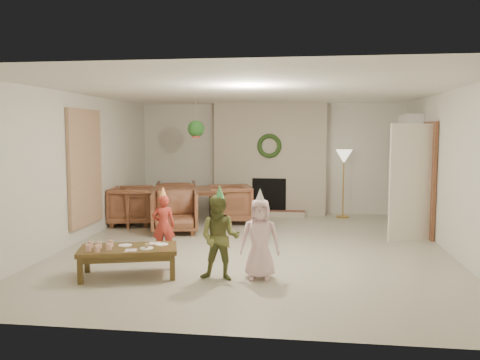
% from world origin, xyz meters
% --- Properties ---
extents(floor, '(7.00, 7.00, 0.00)m').
position_xyz_m(floor, '(0.00, 0.00, 0.00)').
color(floor, '#B7B29E').
rests_on(floor, ground).
extents(ceiling, '(7.00, 7.00, 0.00)m').
position_xyz_m(ceiling, '(0.00, 0.00, 2.50)').
color(ceiling, white).
rests_on(ceiling, wall_back).
extents(wall_back, '(7.00, 0.00, 7.00)m').
position_xyz_m(wall_back, '(0.00, 3.50, 1.25)').
color(wall_back, silver).
rests_on(wall_back, floor).
extents(wall_front, '(7.00, 0.00, 7.00)m').
position_xyz_m(wall_front, '(0.00, -3.50, 1.25)').
color(wall_front, silver).
rests_on(wall_front, floor).
extents(wall_left, '(0.00, 7.00, 7.00)m').
position_xyz_m(wall_left, '(-3.00, 0.00, 1.25)').
color(wall_left, silver).
rests_on(wall_left, floor).
extents(wall_right, '(0.00, 7.00, 7.00)m').
position_xyz_m(wall_right, '(3.00, 0.00, 1.25)').
color(wall_right, silver).
rests_on(wall_right, floor).
extents(fireplace_mass, '(2.50, 0.40, 2.50)m').
position_xyz_m(fireplace_mass, '(0.00, 3.30, 1.25)').
color(fireplace_mass, maroon).
rests_on(fireplace_mass, floor).
extents(fireplace_hearth, '(1.60, 0.30, 0.12)m').
position_xyz_m(fireplace_hearth, '(0.00, 2.95, 0.06)').
color(fireplace_hearth, maroon).
rests_on(fireplace_hearth, floor).
extents(fireplace_firebox, '(0.75, 0.12, 0.75)m').
position_xyz_m(fireplace_firebox, '(0.00, 3.12, 0.45)').
color(fireplace_firebox, black).
rests_on(fireplace_firebox, floor).
extents(fireplace_wreath, '(0.54, 0.10, 0.54)m').
position_xyz_m(fireplace_wreath, '(0.00, 3.07, 1.55)').
color(fireplace_wreath, '#1F3C16').
rests_on(fireplace_wreath, fireplace_mass).
extents(floor_lamp_base, '(0.28, 0.28, 0.03)m').
position_xyz_m(floor_lamp_base, '(1.62, 3.00, 0.01)').
color(floor_lamp_base, gold).
rests_on(floor_lamp_base, floor).
extents(floor_lamp_post, '(0.03, 0.03, 1.33)m').
position_xyz_m(floor_lamp_post, '(1.62, 3.00, 0.69)').
color(floor_lamp_post, gold).
rests_on(floor_lamp_post, floor).
extents(floor_lamp_shade, '(0.35, 0.35, 0.30)m').
position_xyz_m(floor_lamp_shade, '(1.62, 3.00, 1.33)').
color(floor_lamp_shade, beige).
rests_on(floor_lamp_shade, floor_lamp_post).
extents(bookshelf_carcass, '(0.30, 1.00, 2.20)m').
position_xyz_m(bookshelf_carcass, '(2.84, 2.30, 1.10)').
color(bookshelf_carcass, white).
rests_on(bookshelf_carcass, floor).
extents(bookshelf_shelf_a, '(0.30, 0.92, 0.03)m').
position_xyz_m(bookshelf_shelf_a, '(2.82, 2.30, 0.45)').
color(bookshelf_shelf_a, white).
rests_on(bookshelf_shelf_a, bookshelf_carcass).
extents(bookshelf_shelf_b, '(0.30, 0.92, 0.03)m').
position_xyz_m(bookshelf_shelf_b, '(2.82, 2.30, 0.85)').
color(bookshelf_shelf_b, white).
rests_on(bookshelf_shelf_b, bookshelf_carcass).
extents(bookshelf_shelf_c, '(0.30, 0.92, 0.03)m').
position_xyz_m(bookshelf_shelf_c, '(2.82, 2.30, 1.25)').
color(bookshelf_shelf_c, white).
rests_on(bookshelf_shelf_c, bookshelf_carcass).
extents(bookshelf_shelf_d, '(0.30, 0.92, 0.03)m').
position_xyz_m(bookshelf_shelf_d, '(2.82, 2.30, 1.65)').
color(bookshelf_shelf_d, white).
rests_on(bookshelf_shelf_d, bookshelf_carcass).
extents(books_row_lower, '(0.20, 0.40, 0.24)m').
position_xyz_m(books_row_lower, '(2.80, 2.15, 0.59)').
color(books_row_lower, '#B03720').
rests_on(books_row_lower, bookshelf_shelf_a).
extents(books_row_mid, '(0.20, 0.44, 0.24)m').
position_xyz_m(books_row_mid, '(2.80, 2.35, 0.99)').
color(books_row_mid, '#2A4C9B').
rests_on(books_row_mid, bookshelf_shelf_b).
extents(books_row_upper, '(0.20, 0.36, 0.22)m').
position_xyz_m(books_row_upper, '(2.80, 2.20, 1.38)').
color(books_row_upper, gold).
rests_on(books_row_upper, bookshelf_shelf_c).
extents(door_frame, '(0.05, 0.86, 2.04)m').
position_xyz_m(door_frame, '(2.96, 1.20, 1.02)').
color(door_frame, brown).
rests_on(door_frame, floor).
extents(door_leaf, '(0.77, 0.32, 2.00)m').
position_xyz_m(door_leaf, '(2.58, 0.82, 1.00)').
color(door_leaf, beige).
rests_on(door_leaf, floor).
extents(curtain_panel, '(0.06, 1.20, 2.00)m').
position_xyz_m(curtain_panel, '(-2.96, 0.20, 1.25)').
color(curtain_panel, '#CAB18F').
rests_on(curtain_panel, wall_left).
extents(dining_table, '(2.23, 1.58, 0.71)m').
position_xyz_m(dining_table, '(-1.80, 1.78, 0.35)').
color(dining_table, brown).
rests_on(dining_table, floor).
extents(dining_chair_near, '(1.02, 1.04, 0.78)m').
position_xyz_m(dining_chair_near, '(-1.58, 0.93, 0.39)').
color(dining_chair_near, brown).
rests_on(dining_chair_near, floor).
extents(dining_chair_far, '(1.02, 1.04, 0.78)m').
position_xyz_m(dining_chair_far, '(-2.02, 2.64, 0.39)').
color(dining_chair_far, brown).
rests_on(dining_chair_far, floor).
extents(dining_chair_left, '(1.04, 1.02, 0.78)m').
position_xyz_m(dining_chair_left, '(-2.66, 1.57, 0.39)').
color(dining_chair_left, brown).
rests_on(dining_chair_left, floor).
extents(dining_chair_right, '(1.04, 1.02, 0.78)m').
position_xyz_m(dining_chair_right, '(-0.73, 2.05, 0.39)').
color(dining_chair_right, brown).
rests_on(dining_chair_right, floor).
extents(hanging_plant_cord, '(0.01, 0.01, 0.70)m').
position_xyz_m(hanging_plant_cord, '(-1.30, 1.50, 2.15)').
color(hanging_plant_cord, tan).
rests_on(hanging_plant_cord, ceiling).
extents(hanging_plant_pot, '(0.16, 0.16, 0.12)m').
position_xyz_m(hanging_plant_pot, '(-1.30, 1.50, 1.80)').
color(hanging_plant_pot, '#A54035').
rests_on(hanging_plant_pot, hanging_plant_cord).
extents(hanging_plant_foliage, '(0.32, 0.32, 0.32)m').
position_xyz_m(hanging_plant_foliage, '(-1.30, 1.50, 1.92)').
color(hanging_plant_foliage, '#194818').
rests_on(hanging_plant_foliage, hanging_plant_pot).
extents(coffee_table_top, '(1.36, 0.93, 0.06)m').
position_xyz_m(coffee_table_top, '(-1.46, -1.82, 0.35)').
color(coffee_table_top, brown).
rests_on(coffee_table_top, floor).
extents(coffee_table_apron, '(1.24, 0.81, 0.08)m').
position_xyz_m(coffee_table_apron, '(-1.46, -1.82, 0.28)').
color(coffee_table_apron, brown).
rests_on(coffee_table_apron, floor).
extents(coffee_leg_fl, '(0.08, 0.08, 0.32)m').
position_xyz_m(coffee_leg_fl, '(-1.93, -2.21, 0.16)').
color(coffee_leg_fl, brown).
rests_on(coffee_leg_fl, floor).
extents(coffee_leg_fr, '(0.08, 0.08, 0.32)m').
position_xyz_m(coffee_leg_fr, '(-0.85, -1.91, 0.16)').
color(coffee_leg_fr, brown).
rests_on(coffee_leg_fr, floor).
extents(coffee_leg_bl, '(0.08, 0.08, 0.32)m').
position_xyz_m(coffee_leg_bl, '(-2.07, -1.73, 0.16)').
color(coffee_leg_bl, brown).
rests_on(coffee_leg_bl, floor).
extents(coffee_leg_br, '(0.08, 0.08, 0.32)m').
position_xyz_m(coffee_leg_br, '(-0.99, -1.43, 0.16)').
color(coffee_leg_br, brown).
rests_on(coffee_leg_br, floor).
extents(cup_a, '(0.08, 0.08, 0.09)m').
position_xyz_m(cup_a, '(-1.88, -2.09, 0.42)').
color(cup_a, white).
rests_on(cup_a, coffee_table_top).
extents(cup_b, '(0.08, 0.08, 0.09)m').
position_xyz_m(cup_b, '(-1.93, -1.90, 0.42)').
color(cup_b, white).
rests_on(cup_b, coffee_table_top).
extents(cup_c, '(0.08, 0.08, 0.09)m').
position_xyz_m(cup_c, '(-1.76, -2.10, 0.42)').
color(cup_c, white).
rests_on(cup_c, coffee_table_top).
extents(cup_d, '(0.08, 0.08, 0.09)m').
position_xyz_m(cup_d, '(-1.81, -1.92, 0.42)').
color(cup_d, white).
rests_on(cup_d, coffee_table_top).
extents(cup_e, '(0.08, 0.08, 0.09)m').
position_xyz_m(cup_e, '(-1.65, -1.99, 0.42)').
color(cup_e, white).
rests_on(cup_e, coffee_table_top).
extents(cup_f, '(0.08, 0.08, 0.09)m').
position_xyz_m(cup_f, '(-1.70, -1.81, 0.42)').
color(cup_f, white).
rests_on(cup_f, coffee_table_top).
extents(plate_a, '(0.21, 0.21, 0.01)m').
position_xyz_m(plate_a, '(-1.54, -1.72, 0.38)').
color(plate_a, white).
rests_on(plate_a, coffee_table_top).
extents(plate_b, '(0.21, 0.21, 0.01)m').
position_xyz_m(plate_b, '(-1.21, -1.85, 0.38)').
color(plate_b, white).
rests_on(plate_b, coffee_table_top).
extents(plate_c, '(0.21, 0.21, 0.01)m').
position_xyz_m(plate_c, '(-1.08, -1.61, 0.38)').
color(plate_c, white).
rests_on(plate_c, coffee_table_top).
extents(food_scoop, '(0.08, 0.08, 0.07)m').
position_xyz_m(food_scoop, '(-1.21, -1.85, 0.42)').
color(food_scoop, tan).
rests_on(food_scoop, plate_b).
extents(napkin_left, '(0.18, 0.18, 0.01)m').
position_xyz_m(napkin_left, '(-1.37, -1.97, 0.38)').
color(napkin_left, '#DEA3AF').
rests_on(napkin_left, coffee_table_top).
extents(napkin_right, '(0.18, 0.18, 0.01)m').
position_xyz_m(napkin_right, '(-1.19, -1.56, 0.38)').
color(napkin_right, '#DEA3AF').
rests_on(napkin_right, coffee_table_top).
extents(child_red, '(0.39, 0.31, 0.93)m').
position_xyz_m(child_red, '(-1.30, -0.76, 0.47)').
color(child_red, '#B53226').
rests_on(child_red, floor).
extents(party_hat_red, '(0.14, 0.14, 0.18)m').
position_xyz_m(party_hat_red, '(-1.30, -0.76, 0.97)').
color(party_hat_red, '#FDEA54').
rests_on(party_hat_red, child_red).
extents(child_plaid, '(0.55, 0.45, 1.08)m').
position_xyz_m(child_plaid, '(-0.26, -1.82, 0.54)').
color(child_plaid, olive).
rests_on(child_plaid, floor).
extents(party_hat_plaid, '(0.17, 0.17, 0.18)m').
position_xyz_m(party_hat_plaid, '(-0.26, -1.82, 1.12)').
color(party_hat_plaid, '#4FB85C').
rests_on(party_hat_plaid, child_plaid).
extents(child_pink, '(0.51, 0.35, 1.03)m').
position_xyz_m(child_pink, '(0.23, -1.69, 0.51)').
color(child_pink, '#FCCACF').
rests_on(child_pink, floor).
extents(party_hat_pink, '(0.15, 0.15, 0.18)m').
position_xyz_m(party_hat_pink, '(0.23, -1.69, 1.07)').
color(party_hat_pink, silver).
rests_on(party_hat_pink, child_pink).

